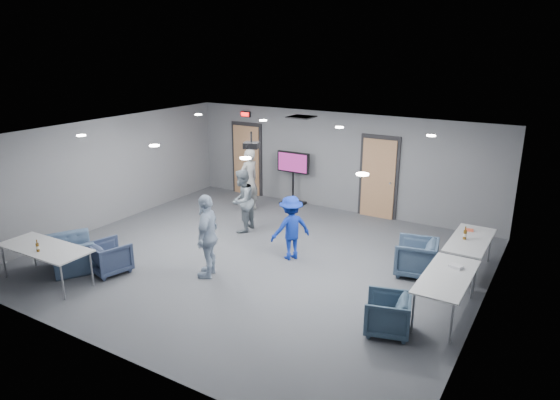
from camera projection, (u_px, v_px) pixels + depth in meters
The scene contains 28 objects.
floor at pixel (258, 259), 10.76m from camera, with size 9.00×9.00×0.00m, color #3A3C42.
ceiling at pixel (256, 135), 9.95m from camera, with size 9.00×9.00×0.00m, color silver.
wall_back at pixel (338, 162), 13.62m from camera, with size 9.00×0.02×2.70m, color slate.
wall_front at pixel (101, 271), 7.09m from camera, with size 9.00×0.02×2.70m, color slate.
wall_left at pixel (108, 172), 12.57m from camera, with size 0.02×8.00×2.70m, color slate.
wall_right at pixel (486, 242), 8.14m from camera, with size 0.02×8.00×2.70m, color slate.
door_left at pixel (247, 160), 15.15m from camera, with size 1.06×0.17×2.24m.
door_right at pixel (379, 178), 13.08m from camera, with size 1.06×0.17×2.24m.
exit_sign at pixel (246, 114), 14.72m from camera, with size 0.32×0.08×0.16m.
hvac_diffuser at pixel (301, 117), 12.49m from camera, with size 0.60×0.60×0.03m, color black.
downlights at pixel (256, 136), 9.96m from camera, with size 6.18×3.78×0.02m.
person_a at pixel (249, 180), 13.64m from camera, with size 0.63×0.42×1.74m, color gray.
person_b at pixel (242, 201), 12.15m from camera, with size 0.76×0.59×1.56m, color slate.
person_c at pixel (208, 236), 9.76m from camera, with size 0.99×0.41×1.69m, color #99ACC5.
person_d at pixel (291, 228), 10.60m from camera, with size 0.90×0.52×1.40m, color navy.
chair_right_a at pixel (416, 257), 9.94m from camera, with size 0.79×0.81×0.74m, color #374960.
chair_right_c at pixel (387, 314), 7.94m from camera, with size 0.69×0.71×0.65m, color #334759.
chair_front_a at pixel (110, 257), 10.05m from camera, with size 0.70×0.72×0.66m, color #343F5A.
chair_front_b at pixel (70, 254), 10.18m from camera, with size 1.02×0.89×0.66m, color #3D5069.
table_right_a at pixel (470, 241), 9.91m from camera, with size 0.72×1.73×0.73m.
table_right_b at pixel (447, 278), 8.36m from camera, with size 0.76×1.82×0.73m.
table_front_left at pixel (45, 249), 9.53m from camera, with size 1.93×0.83×0.73m.
bottle_front at pixel (38, 247), 9.28m from camera, with size 0.06×0.06×0.24m.
bottle_right at pixel (465, 235), 9.86m from camera, with size 0.07×0.07×0.27m.
snack_box at pixel (469, 230), 10.33m from camera, with size 0.17×0.11×0.04m, color #D35334.
wrapper at pixel (456, 266), 8.64m from camera, with size 0.22×0.15×0.05m, color silver.
tv_stand at pixel (293, 175), 14.18m from camera, with size 1.00×0.48×1.53m.
projector at pixel (251, 145), 10.45m from camera, with size 0.38×0.35×0.35m.
Camera 1 is at (5.52, -8.22, 4.44)m, focal length 32.00 mm.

